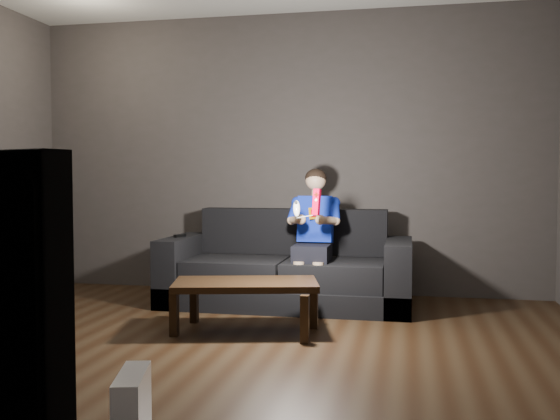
# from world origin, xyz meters

# --- Properties ---
(floor) EXTENTS (5.00, 5.00, 0.00)m
(floor) POSITION_xyz_m (0.00, 0.00, 0.00)
(floor) COLOR black
(floor) RESTS_ON ground
(back_wall) EXTENTS (5.00, 0.04, 2.70)m
(back_wall) POSITION_xyz_m (0.00, 2.50, 1.35)
(back_wall) COLOR #383432
(back_wall) RESTS_ON ground
(sofa) EXTENTS (2.14, 0.93, 0.83)m
(sofa) POSITION_xyz_m (0.15, 1.87, 0.27)
(sofa) COLOR black
(sofa) RESTS_ON floor
(child) EXTENTS (0.45, 0.55, 1.11)m
(child) POSITION_xyz_m (0.39, 1.82, 0.71)
(child) COLOR black
(child) RESTS_ON sofa
(wii_remote_red) EXTENTS (0.07, 0.09, 0.21)m
(wii_remote_red) POSITION_xyz_m (0.48, 1.39, 0.92)
(wii_remote_red) COLOR #EB0028
(wii_remote_red) RESTS_ON child
(nunchuk_white) EXTENTS (0.08, 0.10, 0.14)m
(nunchuk_white) POSITION_xyz_m (0.32, 1.39, 0.87)
(nunchuk_white) COLOR white
(nunchuk_white) RESTS_ON child
(wii_remote_black) EXTENTS (0.07, 0.14, 0.03)m
(wii_remote_black) POSITION_xyz_m (-0.82, 1.79, 0.60)
(wii_remote_black) COLOR black
(wii_remote_black) RESTS_ON sofa
(coffee_table) EXTENTS (1.11, 0.73, 0.37)m
(coffee_table) POSITION_xyz_m (0.04, 0.84, 0.32)
(coffee_table) COLOR black
(coffee_table) RESTS_ON floor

